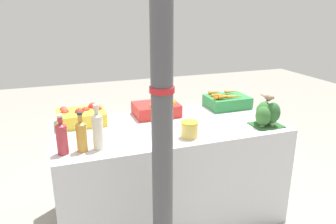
# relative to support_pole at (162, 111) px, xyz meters

# --- Properties ---
(ground_plane) EXTENTS (10.00, 10.00, 0.00)m
(ground_plane) POSITION_rel_support_pole_xyz_m (0.29, 0.72, -1.14)
(ground_plane) COLOR gray
(market_table) EXTENTS (1.69, 0.84, 0.78)m
(market_table) POSITION_rel_support_pole_xyz_m (0.29, 0.72, -0.75)
(market_table) COLOR silver
(market_table) RESTS_ON ground_plane
(support_pole) EXTENTS (0.12, 0.12, 2.27)m
(support_pole) POSITION_rel_support_pole_xyz_m (0.00, 0.00, 0.00)
(support_pole) COLOR #4C4C51
(support_pole) RESTS_ON ground_plane
(apple_crate) EXTENTS (0.35, 0.27, 0.13)m
(apple_crate) POSITION_rel_support_pole_xyz_m (-0.32, 0.97, -0.30)
(apple_crate) COLOR gold
(apple_crate) RESTS_ON market_table
(orange_crate) EXTENTS (0.35, 0.27, 0.14)m
(orange_crate) POSITION_rel_support_pole_xyz_m (0.29, 0.96, -0.30)
(orange_crate) COLOR red
(orange_crate) RESTS_ON market_table
(carrot_crate) EXTENTS (0.35, 0.27, 0.14)m
(carrot_crate) POSITION_rel_support_pole_xyz_m (0.92, 0.96, -0.30)
(carrot_crate) COLOR #2D8442
(carrot_crate) RESTS_ON market_table
(broccoli_pile) EXTENTS (0.22, 0.19, 0.19)m
(broccoli_pile) POSITION_rel_support_pole_xyz_m (0.96, 0.46, -0.26)
(broccoli_pile) COLOR #2D602D
(broccoli_pile) RESTS_ON market_table
(juice_bottle_ruby) EXTENTS (0.07, 0.07, 0.25)m
(juice_bottle_ruby) POSITION_rel_support_pole_xyz_m (-0.48, 0.46, -0.25)
(juice_bottle_ruby) COLOR #B2333D
(juice_bottle_ruby) RESTS_ON market_table
(juice_bottle_amber) EXTENTS (0.07, 0.07, 0.25)m
(juice_bottle_amber) POSITION_rel_support_pole_xyz_m (-0.36, 0.46, -0.25)
(juice_bottle_amber) COLOR gold
(juice_bottle_amber) RESTS_ON market_table
(juice_bottle_cloudy) EXTENTS (0.07, 0.07, 0.29)m
(juice_bottle_cloudy) POSITION_rel_support_pole_xyz_m (-0.27, 0.46, -0.23)
(juice_bottle_cloudy) COLOR beige
(juice_bottle_cloudy) RESTS_ON market_table
(pickle_jar) EXTENTS (0.12, 0.12, 0.11)m
(pickle_jar) POSITION_rel_support_pole_xyz_m (0.34, 0.44, -0.30)
(pickle_jar) COLOR #DBBC56
(pickle_jar) RESTS_ON market_table
(sparrow_bird) EXTENTS (0.04, 0.14, 0.05)m
(sparrow_bird) POSITION_rel_support_pole_xyz_m (0.98, 0.47, -0.15)
(sparrow_bird) COLOR #4C3D2D
(sparrow_bird) RESTS_ON broccoli_pile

